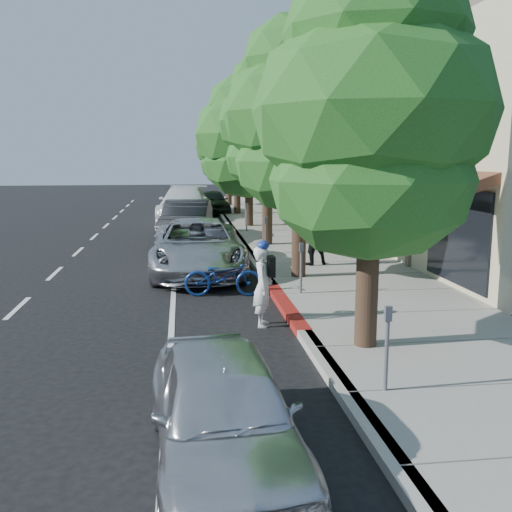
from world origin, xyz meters
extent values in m
plane|color=black|center=(0.00, 0.00, 0.00)|extent=(120.00, 120.00, 0.00)
cube|color=gray|center=(2.30, 8.00, 0.07)|extent=(4.60, 56.00, 0.15)
cube|color=#9E998E|center=(0.00, 8.00, 0.07)|extent=(0.30, 56.00, 0.15)
cube|color=maroon|center=(0.00, 1.00, 0.07)|extent=(0.32, 4.00, 0.15)
cube|color=#B8B08D|center=(9.60, 18.00, 3.50)|extent=(10.00, 36.00, 7.00)
cylinder|color=black|center=(0.90, -2.00, 1.21)|extent=(0.40, 0.40, 2.42)
ellipsoid|color=#184B16|center=(0.90, -2.00, 3.11)|extent=(3.55, 3.55, 2.84)
ellipsoid|color=#184B16|center=(0.90, -2.00, 4.28)|extent=(4.18, 4.18, 3.34)
ellipsoid|color=#184B16|center=(0.90, -2.00, 5.52)|extent=(3.14, 3.14, 2.51)
cylinder|color=black|center=(0.90, 4.00, 1.31)|extent=(0.40, 0.40, 2.62)
ellipsoid|color=#184B16|center=(0.90, 4.00, 3.37)|extent=(3.65, 3.65, 2.92)
ellipsoid|color=#184B16|center=(0.90, 4.00, 4.64)|extent=(4.29, 4.29, 3.44)
ellipsoid|color=#184B16|center=(0.90, 4.00, 5.99)|extent=(3.22, 3.22, 2.58)
cylinder|color=black|center=(0.90, 10.00, 1.35)|extent=(0.40, 0.40, 2.69)
ellipsoid|color=#184B16|center=(0.90, 10.00, 3.46)|extent=(3.24, 3.24, 2.59)
ellipsoid|color=#184B16|center=(0.90, 10.00, 4.77)|extent=(3.81, 3.81, 3.05)
ellipsoid|color=#184B16|center=(0.90, 10.00, 6.15)|extent=(2.86, 2.86, 2.28)
cylinder|color=black|center=(0.90, 16.00, 1.27)|extent=(0.40, 0.40, 2.55)
ellipsoid|color=#184B16|center=(0.90, 16.00, 3.27)|extent=(4.54, 4.54, 3.63)
ellipsoid|color=#184B16|center=(0.90, 16.00, 4.51)|extent=(5.34, 5.34, 4.27)
ellipsoid|color=#184B16|center=(0.90, 16.00, 5.82)|extent=(4.01, 4.01, 3.20)
cylinder|color=black|center=(0.90, 22.00, 1.26)|extent=(0.40, 0.40, 2.53)
ellipsoid|color=#184B16|center=(0.90, 22.00, 3.25)|extent=(3.49, 3.49, 2.79)
ellipsoid|color=#184B16|center=(0.90, 22.00, 4.48)|extent=(4.10, 4.10, 3.28)
ellipsoid|color=#184B16|center=(0.90, 22.00, 5.77)|extent=(3.08, 3.08, 2.46)
cylinder|color=black|center=(0.90, 28.00, 1.19)|extent=(0.40, 0.40, 2.38)
ellipsoid|color=#184B16|center=(0.90, 28.00, 3.06)|extent=(3.98, 3.98, 3.19)
ellipsoid|color=#184B16|center=(0.90, 28.00, 4.22)|extent=(4.69, 4.69, 3.75)
ellipsoid|color=#184B16|center=(0.90, 28.00, 5.44)|extent=(3.51, 3.51, 2.81)
imported|color=white|center=(-0.70, -0.11, 0.84)|extent=(0.52, 0.68, 1.69)
imported|color=navy|center=(-1.34, 2.54, 0.52)|extent=(2.02, 0.87, 1.03)
imported|color=silver|center=(-1.90, 5.50, 0.81)|extent=(2.74, 5.88, 1.63)
imported|color=black|center=(-2.16, 12.00, 0.85)|extent=(2.41, 5.35, 1.71)
imported|color=white|center=(-2.20, 19.97, 0.92)|extent=(3.18, 6.57, 1.84)
imported|color=black|center=(-0.50, 23.52, 0.73)|extent=(2.22, 4.48, 1.47)
imported|color=silver|center=(-1.92, -5.50, 0.67)|extent=(1.84, 4.05, 1.35)
imported|color=black|center=(1.66, 5.68, 1.14)|extent=(1.11, 0.95, 1.98)
camera|label=1|loc=(-2.32, -11.53, 3.52)|focal=40.00mm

